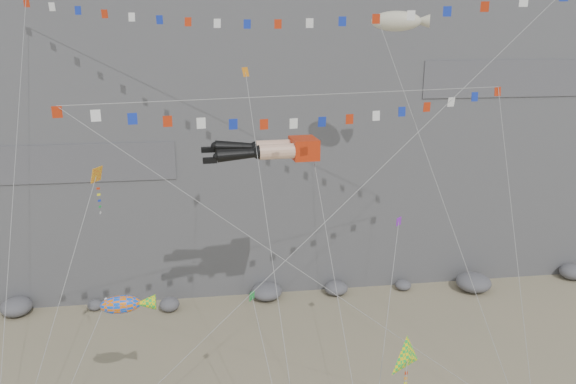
% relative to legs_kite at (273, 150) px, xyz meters
% --- Properties ---
extents(talus_boulders, '(60.00, 3.00, 1.20)m').
position_rel_legs_kite_xyz_m(talus_boulders, '(0.56, 10.23, -14.41)').
color(talus_boulders, '#5C5C61').
rests_on(talus_boulders, ground).
extents(legs_kite, '(7.43, 15.00, 20.42)m').
position_rel_legs_kite_xyz_m(legs_kite, '(0.00, 0.00, 0.00)').
color(legs_kite, red).
rests_on(legs_kite, ground).
extents(flag_banner_lower, '(24.68, 7.81, 22.86)m').
position_rel_legs_kite_xyz_m(flag_banner_lower, '(1.58, -3.08, 3.53)').
color(flag_banner_lower, red).
rests_on(flag_banner_lower, ground).
extents(harlequin_kite, '(5.53, 8.48, 17.33)m').
position_rel_legs_kite_xyz_m(harlequin_kite, '(-9.45, -4.29, -0.19)').
color(harlequin_kite, red).
rests_on(harlequin_kite, ground).
extents(fish_windsock, '(6.48, 7.50, 11.31)m').
position_rel_legs_kite_xyz_m(fish_windsock, '(-8.79, -4.57, -7.24)').
color(fish_windsock, orange).
rests_on(fish_windsock, ground).
extents(delta_kite, '(3.03, 5.62, 8.54)m').
position_rel_legs_kite_xyz_m(delta_kite, '(5.41, -9.72, -8.50)').
color(delta_kite, yellow).
rests_on(delta_kite, ground).
extents(blimp_windsock, '(7.08, 13.23, 25.76)m').
position_rel_legs_kite_xyz_m(blimp_windsock, '(8.22, 2.90, 7.35)').
color(blimp_windsock, beige).
rests_on(blimp_windsock, ground).
extents(small_kite_a, '(2.27, 14.98, 24.20)m').
position_rel_legs_kite_xyz_m(small_kite_a, '(-1.46, 0.50, 4.16)').
color(small_kite_a, orange).
rests_on(small_kite_a, ground).
extents(small_kite_b, '(5.65, 11.99, 16.31)m').
position_rel_legs_kite_xyz_m(small_kite_b, '(7.41, -1.84, -4.51)').
color(small_kite_b, purple).
rests_on(small_kite_b, ground).
extents(small_kite_c, '(2.38, 9.00, 12.08)m').
position_rel_legs_kite_xyz_m(small_kite_c, '(-1.82, -6.20, -6.63)').
color(small_kite_c, green).
rests_on(small_kite_c, ground).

